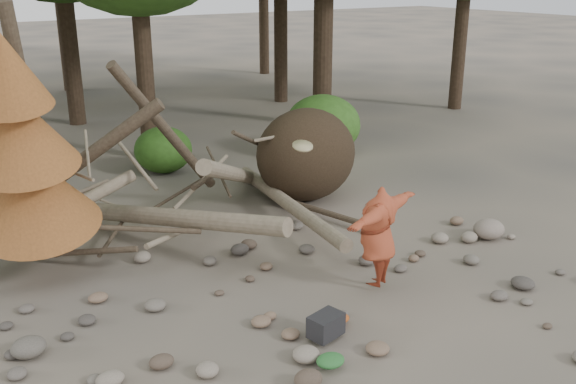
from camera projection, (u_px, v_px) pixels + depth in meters
ground at (326, 317)px, 9.16m from camera, size 120.00×120.00×0.00m
deadfall_pile at (285, 161)px, 13.24m from camera, size 8.55×5.24×3.30m
dead_conifer at (26, 154)px, 9.53m from camera, size 2.06×2.16×4.35m
bush_mid at (163, 150)px, 15.56m from camera, size 1.40×1.40×1.12m
bush_right at (323, 125)px, 17.01m from camera, size 2.00×2.00×1.60m
frisbee_thrower at (378, 236)px, 9.71m from camera, size 2.47×1.21×2.43m
backpack at (326, 329)px, 8.57m from camera, size 0.52×0.41×0.31m
cloth_green at (330, 364)px, 7.96m from camera, size 0.37×0.31×0.14m
cloth_orange at (340, 322)px, 8.95m from camera, size 0.29×0.23×0.10m
boulder_mid_right at (489, 229)px, 11.81m from camera, size 0.60×0.54×0.36m
boulder_mid_left at (28, 347)px, 8.20m from camera, size 0.44×0.40×0.27m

